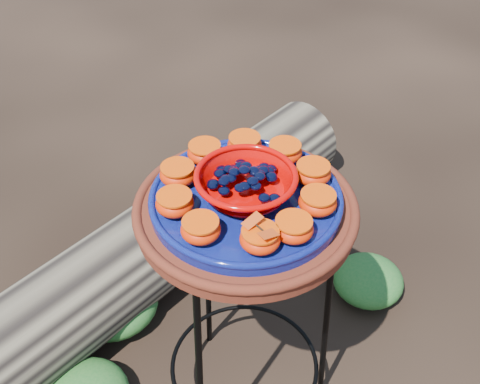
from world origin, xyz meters
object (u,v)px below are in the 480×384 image
plant_stand (245,319)px  cobalt_plate (246,201)px  red_bowl (246,186)px  terracotta_saucer (246,212)px  driftwood_log (163,239)px

plant_stand → cobalt_plate: 0.40m
plant_stand → cobalt_plate: bearing=0.0°
plant_stand → red_bowl: 0.44m
plant_stand → terracotta_saucer: terracotta_saucer is taller
cobalt_plate → driftwood_log: 0.82m
driftwood_log → cobalt_plate: bearing=-90.3°
cobalt_plate → red_bowl: (0.00, 0.00, 0.04)m
terracotta_saucer → cobalt_plate: size_ratio=1.17×
plant_stand → red_bowl: (0.00, 0.00, 0.44)m
terracotta_saucer → red_bowl: (0.00, 0.00, 0.07)m
terracotta_saucer → driftwood_log: (0.00, 0.56, -0.57)m
terracotta_saucer → driftwood_log: terracotta_saucer is taller
cobalt_plate → red_bowl: 0.04m
driftwood_log → terracotta_saucer: bearing=-90.3°
cobalt_plate → red_bowl: bearing=0.0°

